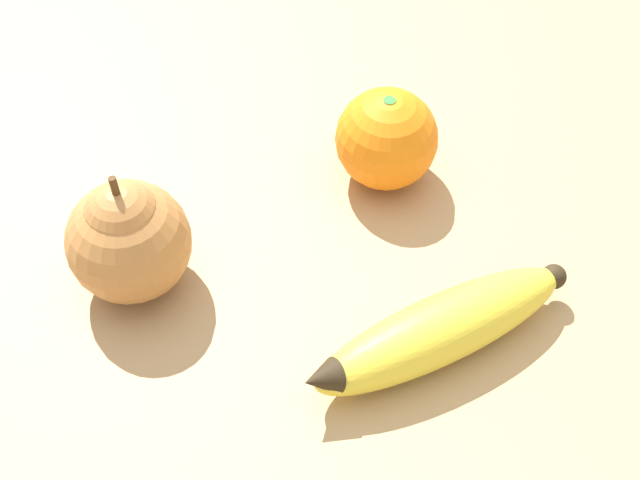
# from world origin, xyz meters

# --- Properties ---
(ground_plane) EXTENTS (3.00, 3.00, 0.00)m
(ground_plane) POSITION_xyz_m (0.00, 0.00, 0.00)
(ground_plane) COLOR tan
(banana) EXTENTS (0.20, 0.05, 0.04)m
(banana) POSITION_xyz_m (0.05, 0.20, 0.02)
(banana) COLOR yellow
(banana) RESTS_ON ground_plane
(orange) EXTENTS (0.08, 0.08, 0.08)m
(orange) POSITION_xyz_m (-0.01, 0.05, 0.04)
(orange) COLOR orange
(orange) RESTS_ON ground_plane
(pear) EXTENTS (0.08, 0.08, 0.10)m
(pear) POSITION_xyz_m (0.20, 0.05, 0.05)
(pear) COLOR #B2753D
(pear) RESTS_ON ground_plane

